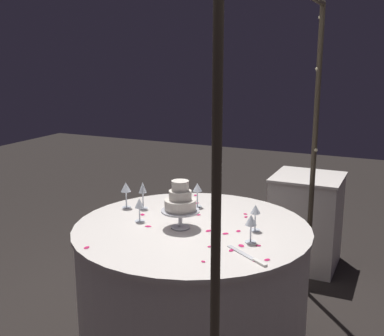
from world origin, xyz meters
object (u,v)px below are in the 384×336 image
(main_table, at_px, (192,284))
(tiered_cake, at_px, (180,202))
(wine_glass_4, at_px, (255,211))
(wine_glass_2, at_px, (139,205))
(wine_glass_3, at_px, (251,222))
(wine_glass_1, at_px, (197,189))
(side_table, at_px, (306,221))
(wine_glass_5, at_px, (126,188))
(cake_knife, at_px, (249,257))
(wine_glass_0, at_px, (143,189))
(decorative_arch, at_px, (283,130))

(main_table, height_order, tiered_cake, tiered_cake)
(tiered_cake, xyz_separation_m, wine_glass_4, (-0.14, 0.40, -0.04))
(wine_glass_2, relative_size, wine_glass_3, 0.93)
(wine_glass_1, xyz_separation_m, wine_glass_2, (0.40, -0.20, -0.02))
(main_table, relative_size, side_table, 1.81)
(wine_glass_5, relative_size, cake_knife, 0.66)
(main_table, height_order, wine_glass_2, wine_glass_2)
(tiered_cake, bearing_deg, side_table, 163.11)
(wine_glass_0, xyz_separation_m, wine_glass_2, (0.22, 0.11, -0.03))
(wine_glass_0, bearing_deg, main_table, 68.71)
(wine_glass_5, bearing_deg, wine_glass_2, 48.01)
(wine_glass_5, bearing_deg, tiered_cake, 68.40)
(wine_glass_2, xyz_separation_m, wine_glass_3, (0.04, 0.70, 0.01))
(tiered_cake, xyz_separation_m, wine_glass_2, (0.00, -0.27, -0.05))
(main_table, bearing_deg, wine_glass_3, 76.04)
(wine_glass_3, relative_size, wine_glass_4, 1.01)
(wine_glass_1, height_order, wine_glass_5, wine_glass_5)
(side_table, relative_size, wine_glass_0, 4.28)
(wine_glass_2, xyz_separation_m, wine_glass_5, (-0.19, -0.22, 0.03))
(wine_glass_3, bearing_deg, wine_glass_0, -107.87)
(tiered_cake, bearing_deg, wine_glass_1, -169.90)
(wine_glass_2, xyz_separation_m, cake_knife, (0.23, 0.76, -0.10))
(tiered_cake, bearing_deg, wine_glass_5, -111.60)
(main_table, xyz_separation_m, wine_glass_5, (-0.14, -0.53, 0.50))
(wine_glass_3, height_order, wine_glass_5, wine_glass_5)
(side_table, bearing_deg, tiered_cake, -16.89)
(wine_glass_1, bearing_deg, wine_glass_3, 48.99)
(decorative_arch, relative_size, cake_knife, 7.97)
(wine_glass_0, relative_size, wine_glass_4, 1.16)
(main_table, xyz_separation_m, wine_glass_2, (0.06, -0.32, 0.47))
(decorative_arch, xyz_separation_m, wine_glass_1, (-0.34, -0.63, -0.47))
(side_table, xyz_separation_m, wine_glass_2, (1.45, -0.71, 0.46))
(wine_glass_0, height_order, wine_glass_5, wine_glass_0)
(wine_glass_2, distance_m, cake_knife, 0.80)
(tiered_cake, bearing_deg, wine_glass_0, -120.35)
(main_table, bearing_deg, wine_glass_2, -79.96)
(wine_glass_3, bearing_deg, decorative_arch, 127.84)
(main_table, height_order, side_table, side_table)
(side_table, distance_m, tiered_cake, 1.60)
(main_table, bearing_deg, wine_glass_4, 103.33)
(wine_glass_2, bearing_deg, wine_glass_4, 101.78)
(wine_glass_4, bearing_deg, wine_glass_2, -78.22)
(main_table, bearing_deg, wine_glass_1, -160.84)
(decorative_arch, relative_size, wine_glass_1, 12.70)
(wine_glass_0, bearing_deg, cake_knife, 62.34)
(side_table, bearing_deg, wine_glass_5, -36.35)
(main_table, height_order, wine_glass_4, wine_glass_4)
(decorative_arch, distance_m, wine_glass_2, 0.97)
(wine_glass_4, bearing_deg, wine_glass_0, -95.97)
(wine_glass_1, relative_size, cake_knife, 0.63)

